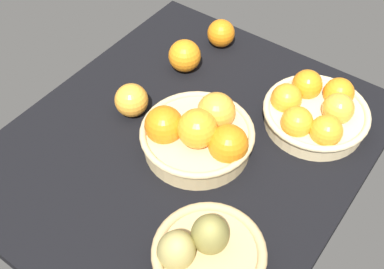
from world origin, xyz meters
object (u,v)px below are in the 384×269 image
at_px(basket_far_right_pears, 204,252).
at_px(loose_orange_side_gap, 185,56).
at_px(loose_orange_back_gap, 131,100).
at_px(basket_center, 200,133).
at_px(loose_orange_front_gap, 221,33).
at_px(basket_far_left, 315,112).

xyz_separation_m(basket_far_right_pears, loose_orange_side_gap, (-0.41, -0.35, 0.00)).
bearing_deg(loose_orange_back_gap, loose_orange_side_gap, 178.47).
bearing_deg(basket_center, loose_orange_front_gap, -153.55).
bearing_deg(loose_orange_front_gap, loose_orange_side_gap, -8.16).
distance_m(basket_far_right_pears, loose_orange_side_gap, 0.54).
bearing_deg(loose_orange_front_gap, basket_far_right_pears, 31.02).
xyz_separation_m(loose_orange_front_gap, loose_orange_back_gap, (0.33, -0.02, 0.00)).
relative_size(loose_orange_front_gap, loose_orange_side_gap, 0.90).
xyz_separation_m(basket_far_left, loose_orange_side_gap, (0.02, -0.35, 0.00)).
bearing_deg(basket_far_left, loose_orange_front_gap, -109.72).
height_order(basket_far_right_pears, basket_center, basket_far_right_pears).
height_order(basket_far_left, loose_orange_front_gap, basket_far_left).
xyz_separation_m(basket_far_right_pears, basket_center, (-0.22, -0.16, 0.01)).
height_order(basket_far_left, basket_center, basket_center).
bearing_deg(basket_center, basket_far_right_pears, 37.15).
bearing_deg(basket_far_right_pears, basket_far_left, 179.62).
bearing_deg(loose_orange_front_gap, basket_far_left, 70.28).
xyz_separation_m(basket_center, loose_orange_back_gap, (0.00, -0.19, -0.01)).
relative_size(basket_far_right_pears, loose_orange_back_gap, 2.62).
xyz_separation_m(basket_far_right_pears, loose_orange_back_gap, (-0.21, -0.35, -0.00)).
relative_size(basket_far_right_pears, basket_center, 0.83).
bearing_deg(basket_center, loose_orange_side_gap, -136.64).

